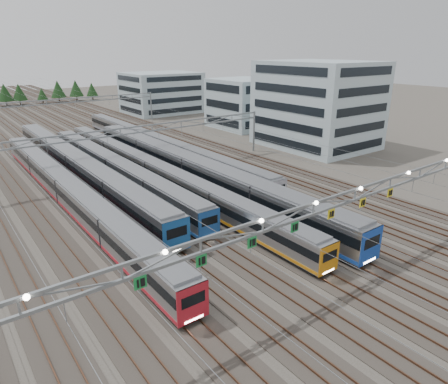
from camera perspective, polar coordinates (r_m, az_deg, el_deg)
ground at (r=37.24m, az=11.79°, el=-12.79°), size 400.00×400.00×0.00m
track_bed at (r=123.91m, az=-25.33°, el=9.54°), size 54.00×260.00×5.42m
train_a at (r=56.72m, az=-21.50°, el=0.21°), size 2.78×62.26×3.62m
train_b at (r=67.33m, az=-20.33°, el=3.55°), size 3.12×62.82×4.07m
train_c at (r=64.63m, az=-15.33°, el=3.24°), size 2.80×52.15×3.65m
train_d at (r=62.79m, az=-10.12°, el=3.03°), size 2.59×68.85×3.37m
train_e at (r=61.52m, az=-4.77°, el=3.31°), size 3.18×63.51×4.15m
train_f at (r=79.82m, az=-9.34°, el=6.74°), size 2.67×67.84×3.48m
gantry_near at (r=33.88m, az=12.72°, el=-2.75°), size 56.36×0.61×8.08m
gantry_mid at (r=66.20m, az=-14.52°, el=7.56°), size 56.36×0.36×8.00m
gantry_far at (r=108.71m, az=-23.96°, el=11.16°), size 56.36×0.36×8.00m
depot_bldg_south at (r=87.01m, az=13.19°, el=12.05°), size 18.00×22.00×17.37m
depot_bldg_mid at (r=106.16m, az=2.83°, el=12.52°), size 14.00×16.00×12.36m
depot_bldg_north at (r=133.32m, az=-8.91°, el=13.85°), size 22.00×18.00×12.46m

